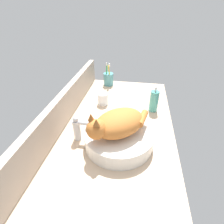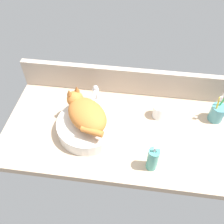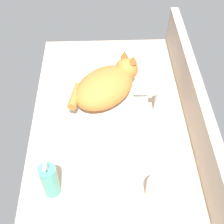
# 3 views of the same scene
# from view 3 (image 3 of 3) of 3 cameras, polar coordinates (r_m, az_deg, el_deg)

# --- Properties ---
(ground_plane) EXTENTS (1.24, 0.63, 0.04)m
(ground_plane) POSITION_cam_3_polar(r_m,az_deg,el_deg) (1.16, 0.52, -6.03)
(ground_plane) COLOR tan
(backsplash_panel) EXTENTS (1.24, 0.04, 0.17)m
(backsplash_panel) POSITION_cam_3_polar(r_m,az_deg,el_deg) (1.13, 15.88, -2.21)
(backsplash_panel) COLOR #AD9E8E
(backsplash_panel) RESTS_ON ground_plane
(sink_basin) EXTENTS (0.33, 0.33, 0.07)m
(sink_basin) POSITION_cam_3_polar(r_m,az_deg,el_deg) (1.21, -1.34, 1.38)
(sink_basin) COLOR silver
(sink_basin) RESTS_ON ground_plane
(cat) EXTENTS (0.30, 0.30, 0.14)m
(cat) POSITION_cam_3_polar(r_m,az_deg,el_deg) (1.15, -0.96, 4.94)
(cat) COLOR #CC7533
(cat) RESTS_ON sink_basin
(faucet) EXTENTS (0.04, 0.12, 0.14)m
(faucet) POSITION_cam_3_polar(r_m,az_deg,el_deg) (1.20, 8.18, 2.65)
(faucet) COLOR silver
(faucet) RESTS_ON ground_plane
(soap_dispenser) EXTENTS (0.05, 0.05, 0.17)m
(soap_dispenser) POSITION_cam_3_polar(r_m,az_deg,el_deg) (1.00, -11.30, -12.14)
(soap_dispenser) COLOR teal
(soap_dispenser) RESTS_ON ground_plane
(water_glass) EXTENTS (0.07, 0.07, 0.08)m
(water_glass) POSITION_cam_3_polar(r_m,az_deg,el_deg) (1.02, 8.22, -14.04)
(water_glass) COLOR white
(water_glass) RESTS_ON ground_plane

